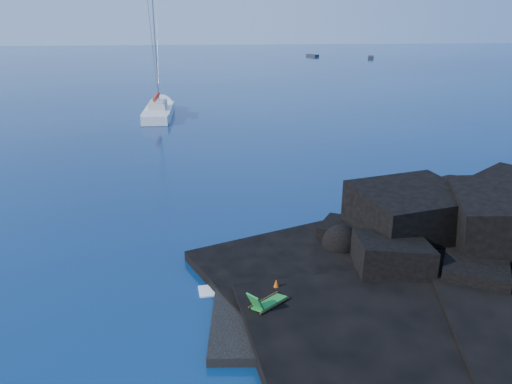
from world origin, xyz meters
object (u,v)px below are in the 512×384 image
(deck_chair, at_px, (269,298))
(distant_boat_b, at_px, (371,58))
(sunbather, at_px, (276,292))
(distant_boat_a, at_px, (312,56))
(sailboat, at_px, (159,116))
(marker_cone, at_px, (276,286))

(deck_chair, bearing_deg, distant_boat_b, 30.95)
(sunbather, bearing_deg, distant_boat_a, 88.79)
(distant_boat_a, relative_size, distant_boat_b, 0.94)
(sailboat, relative_size, sunbather, 9.29)
(sailboat, xyz_separation_m, sunbather, (7.30, -40.58, 0.51))
(sailboat, distance_m, deck_chair, 42.19)
(sunbather, xyz_separation_m, distant_boat_a, (30.54, 129.59, -0.51))
(deck_chair, xyz_separation_m, distant_boat_b, (45.47, 121.96, -0.91))
(deck_chair, relative_size, distant_boat_b, 0.34)
(deck_chair, distance_m, distant_boat_b, 130.17)
(sunbather, relative_size, distant_boat_b, 0.33)
(sailboat, bearing_deg, sunbather, -78.73)
(sailboat, height_order, distant_boat_a, sailboat)
(distant_boat_a, height_order, distant_boat_b, distant_boat_b)
(sunbather, xyz_separation_m, marker_cone, (0.05, 0.19, 0.14))
(sailboat, bearing_deg, distant_boat_a, 68.05)
(sunbather, height_order, distant_boat_a, sunbather)
(sunbather, bearing_deg, distant_boat_b, 81.61)
(sailboat, xyz_separation_m, marker_cone, (7.35, -40.39, 0.65))
(marker_cone, height_order, distant_boat_a, marker_cone)
(distant_boat_a, distance_m, distant_boat_b, 16.91)
(distant_boat_a, bearing_deg, sunbather, -125.75)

